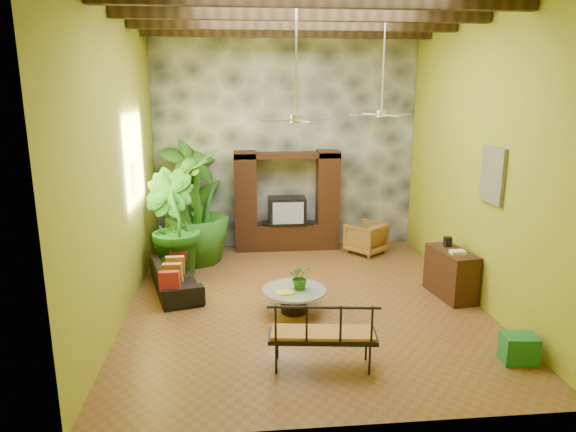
{
  "coord_description": "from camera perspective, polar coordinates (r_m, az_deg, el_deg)",
  "views": [
    {
      "loc": [
        -1.1,
        -8.39,
        3.62
      ],
      "look_at": [
        -0.26,
        0.2,
        1.51
      ],
      "focal_mm": 32.0,
      "sensor_mm": 36.0,
      "label": 1
    }
  ],
  "objects": [
    {
      "name": "right_wall",
      "position": [
        9.4,
        20.46,
        6.07
      ],
      "size": [
        0.02,
        7.0,
        5.0
      ],
      "primitive_type": "cube",
      "color": "#98A024",
      "rests_on": "ground"
    },
    {
      "name": "ceiling_fan_back",
      "position": [
        9.96,
        10.41,
        12.29
      ],
      "size": [
        1.28,
        1.28,
        1.86
      ],
      "color": "silver",
      "rests_on": "ceiling"
    },
    {
      "name": "back_wall",
      "position": [
        11.99,
        -0.28,
        8.4
      ],
      "size": [
        6.0,
        0.02,
        5.0
      ],
      "primitive_type": "cube",
      "color": "#98A024",
      "rests_on": "ground"
    },
    {
      "name": "sofa",
      "position": [
        9.75,
        -12.36,
        -6.66
      ],
      "size": [
        1.17,
        1.96,
        0.54
      ],
      "primitive_type": "imported",
      "rotation": [
        0.0,
        0.0,
        1.84
      ],
      "color": "black",
      "rests_on": "ground"
    },
    {
      "name": "tall_plant_b",
      "position": [
        10.3,
        -12.8,
        -0.93
      ],
      "size": [
        1.51,
        1.49,
        2.14
      ],
      "primitive_type": "imported",
      "rotation": [
        0.0,
        0.0,
        2.42
      ],
      "color": "#21691B",
      "rests_on": "ground"
    },
    {
      "name": "wicker_armchair",
      "position": [
        11.85,
        8.67,
        -2.41
      ],
      "size": [
        1.07,
        1.07,
        0.7
      ],
      "primitive_type": "imported",
      "rotation": [
        0.0,
        0.0,
        3.83
      ],
      "color": "brown",
      "rests_on": "ground"
    },
    {
      "name": "coffee_table",
      "position": [
        8.68,
        0.68,
        -9.03
      ],
      "size": [
        1.07,
        1.07,
        0.4
      ],
      "rotation": [
        0.0,
        0.0,
        -0.05
      ],
      "color": "black",
      "rests_on": "ground"
    },
    {
      "name": "ground",
      "position": [
        9.2,
        1.79,
        -9.41
      ],
      "size": [
        7.0,
        7.0,
        0.0
      ],
      "primitive_type": "plane",
      "color": "brown",
      "rests_on": "ground"
    },
    {
      "name": "side_console",
      "position": [
        9.69,
        17.66,
        -6.11
      ],
      "size": [
        0.64,
        1.14,
        0.87
      ],
      "primitive_type": "cube",
      "rotation": [
        0.0,
        0.0,
        0.15
      ],
      "color": "#3A1D12",
      "rests_on": "ground"
    },
    {
      "name": "ceiling_fan_front",
      "position": [
        8.04,
        0.89,
        12.21
      ],
      "size": [
        1.28,
        1.28,
        1.86
      ],
      "color": "silver",
      "rests_on": "ceiling"
    },
    {
      "name": "iron_bench",
      "position": [
        6.9,
        3.97,
        -12.75
      ],
      "size": [
        1.48,
        0.69,
        0.57
      ],
      "rotation": [
        0.0,
        0.0,
        -0.12
      ],
      "color": "black",
      "rests_on": "ground"
    },
    {
      "name": "green_bin",
      "position": [
        7.88,
        24.26,
        -13.29
      ],
      "size": [
        0.48,
        0.39,
        0.39
      ],
      "primitive_type": "cube",
      "rotation": [
        0.0,
        0.0,
        -0.11
      ],
      "color": "#20783F",
      "rests_on": "ground"
    },
    {
      "name": "wall_art_mask",
      "position": [
        9.69,
        -16.6,
        4.17
      ],
      "size": [
        0.06,
        0.32,
        0.55
      ],
      "primitive_type": "cube",
      "color": "gold",
      "rests_on": "left_wall"
    },
    {
      "name": "left_wall",
      "position": [
        8.67,
        -18.26,
        5.66
      ],
      "size": [
        0.02,
        7.0,
        5.0
      ],
      "primitive_type": "cube",
      "color": "#98A024",
      "rests_on": "ground"
    },
    {
      "name": "ceiling_beams",
      "position": [
        8.54,
        2.04,
        21.57
      ],
      "size": [
        5.95,
        5.36,
        0.22
      ],
      "color": "#332110",
      "rests_on": "ceiling"
    },
    {
      "name": "tall_plant_c",
      "position": [
        11.05,
        -10.19,
        1.01
      ],
      "size": [
        1.52,
        1.52,
        2.44
      ],
      "primitive_type": "imported",
      "rotation": [
        0.0,
        0.0,
        4.83
      ],
      "color": "#276119",
      "rests_on": "ground"
    },
    {
      "name": "tall_plant_a",
      "position": [
        11.81,
        -10.59,
        2.39
      ],
      "size": [
        1.7,
        1.52,
        2.68
      ],
      "primitive_type": "imported",
      "rotation": [
        0.0,
        0.0,
        0.5
      ],
      "color": "#2A6119",
      "rests_on": "ground"
    },
    {
      "name": "stone_accent_wall",
      "position": [
        11.93,
        -0.25,
        8.38
      ],
      "size": [
        5.98,
        0.1,
        4.98
      ],
      "primitive_type": "cube",
      "color": "#3B3D43",
      "rests_on": "ground"
    },
    {
      "name": "wall_art_painting",
      "position": [
        8.88,
        21.79,
        4.24
      ],
      "size": [
        0.06,
        0.7,
        0.9
      ],
      "primitive_type": "cube",
      "color": "#276691",
      "rests_on": "right_wall"
    },
    {
      "name": "yellow_tray",
      "position": [
        8.45,
        -0.31,
        -8.5
      ],
      "size": [
        0.32,
        0.26,
        0.03
      ],
      "primitive_type": "cube",
      "rotation": [
        0.0,
        0.0,
        0.2
      ],
      "color": "gold",
      "rests_on": "coffee_table"
    },
    {
      "name": "centerpiece_plant",
      "position": [
        8.57,
        1.4,
        -6.79
      ],
      "size": [
        0.39,
        0.34,
        0.42
      ],
      "primitive_type": "imported",
      "rotation": [
        0.0,
        0.0,
        -0.04
      ],
      "color": "#28641A",
      "rests_on": "coffee_table"
    },
    {
      "name": "entertainment_center",
      "position": [
        11.87,
        -0.11,
        0.85
      ],
      "size": [
        2.4,
        0.55,
        2.3
      ],
      "color": "#33150E",
      "rests_on": "ground"
    }
  ]
}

